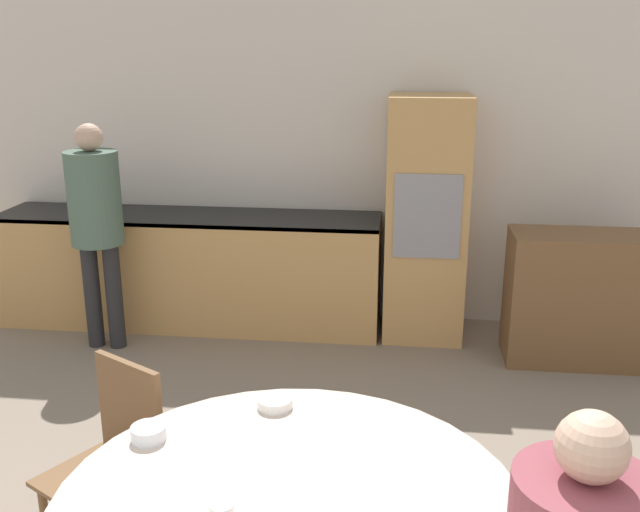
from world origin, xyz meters
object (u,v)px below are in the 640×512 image
Objects in this scene: chair_far_left at (115,455)px; person_standing at (96,213)px; sideboard at (590,299)px; oven_unit at (426,219)px; bowl_far at (275,403)px; bowl_near at (148,433)px.

chair_far_left is 2.43m from person_standing.
person_standing is at bearing -177.39° from sideboard.
oven_unit is at bearing 93.73° from chair_far_left.
sideboard is 3.38m from chair_far_left.
oven_unit is 1.10× the size of person_standing.
bowl_far is (-0.65, -2.70, -0.10)m from oven_unit.
chair_far_left is 0.50m from bowl_near.
chair_far_left is 0.55× the size of person_standing.
sideboard reaches higher than bowl_near.
bowl_near is at bearing -109.52° from oven_unit.
person_standing reaches higher than bowl_near.
bowl_near is (1.25, -2.45, -0.20)m from person_standing.
bowl_near is (-1.06, -2.98, -0.09)m from oven_unit.
oven_unit is 1.27m from sideboard.
person_standing is (-3.44, -0.16, 0.54)m from sideboard.
sideboard reaches higher than chair_far_left.
person_standing is 2.74m from bowl_far.
sideboard reaches higher than bowl_far.
sideboard is 0.69× the size of person_standing.
chair_far_left reaches higher than bowl_near.
oven_unit is 3.03m from chair_far_left.
sideboard is (1.13, -0.37, -0.44)m from oven_unit.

